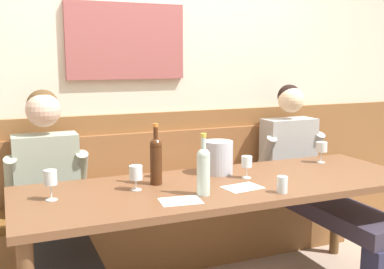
% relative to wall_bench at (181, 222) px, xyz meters
% --- Properties ---
extents(room_wall_back, '(6.80, 0.12, 2.80)m').
position_rel_wall_bench_xyz_m(room_wall_back, '(-0.00, 0.26, 1.12)').
color(room_wall_back, beige).
rests_on(room_wall_back, ground).
extents(wood_wainscot_panel, '(6.80, 0.03, 1.08)m').
position_rel_wall_bench_xyz_m(wood_wainscot_panel, '(0.00, 0.21, 0.26)').
color(wood_wainscot_panel, brown).
rests_on(wood_wainscot_panel, ground).
extents(wall_bench, '(2.68, 0.42, 0.94)m').
position_rel_wall_bench_xyz_m(wall_bench, '(0.00, 0.00, 0.00)').
color(wall_bench, brown).
rests_on(wall_bench, ground).
extents(dining_table, '(2.38, 0.81, 0.76)m').
position_rel_wall_bench_xyz_m(dining_table, '(0.00, -0.69, 0.40)').
color(dining_table, brown).
rests_on(dining_table, ground).
extents(person_center_right_seat, '(0.51, 1.26, 1.29)m').
position_rel_wall_bench_xyz_m(person_center_right_seat, '(-0.93, -0.36, 0.35)').
color(person_center_right_seat, '#28353F').
rests_on(person_center_right_seat, ground).
extents(person_right_seat, '(0.53, 1.26, 1.28)m').
position_rel_wall_bench_xyz_m(person_right_seat, '(0.91, -0.37, 0.33)').
color(person_right_seat, '#26263F').
rests_on(person_right_seat, ground).
extents(ice_bucket, '(0.19, 0.19, 0.21)m').
position_rel_wall_bench_xyz_m(ice_bucket, '(0.07, -0.47, 0.58)').
color(ice_bucket, '#B0B2BE').
rests_on(ice_bucket, dining_table).
extents(wine_bottle_green_tall, '(0.07, 0.07, 0.33)m').
position_rel_wall_bench_xyz_m(wine_bottle_green_tall, '(-0.21, -0.86, 0.62)').
color(wine_bottle_green_tall, '#B8C9BD').
rests_on(wine_bottle_green_tall, dining_table).
extents(wine_bottle_clear_water, '(0.07, 0.07, 0.36)m').
position_rel_wall_bench_xyz_m(wine_bottle_clear_water, '(-0.37, -0.56, 0.63)').
color(wine_bottle_clear_water, '#442210').
rests_on(wine_bottle_clear_water, dining_table).
extents(wine_glass_mid_left, '(0.08, 0.08, 0.15)m').
position_rel_wall_bench_xyz_m(wine_glass_mid_left, '(0.86, -0.48, 0.58)').
color(wine_glass_mid_left, silver).
rests_on(wine_glass_mid_left, dining_table).
extents(wine_glass_right_end, '(0.07, 0.07, 0.14)m').
position_rel_wall_bench_xyz_m(wine_glass_right_end, '(0.18, -0.64, 0.57)').
color(wine_glass_right_end, silver).
rests_on(wine_glass_right_end, dining_table).
extents(wine_glass_center_front, '(0.07, 0.07, 0.16)m').
position_rel_wall_bench_xyz_m(wine_glass_center_front, '(-0.97, -0.65, 0.59)').
color(wine_glass_center_front, silver).
rests_on(wine_glass_center_front, dining_table).
extents(wine_glass_by_bottle, '(0.07, 0.07, 0.14)m').
position_rel_wall_bench_xyz_m(wine_glass_by_bottle, '(-0.51, -0.63, 0.57)').
color(wine_glass_by_bottle, silver).
rests_on(wine_glass_by_bottle, dining_table).
extents(water_tumbler_right, '(0.06, 0.06, 0.09)m').
position_rel_wall_bench_xyz_m(water_tumbler_right, '(0.20, -0.99, 0.52)').
color(water_tumbler_right, silver).
rests_on(water_tumbler_right, dining_table).
extents(water_tumbler_left, '(0.06, 0.06, 0.08)m').
position_rel_wall_bench_xyz_m(water_tumbler_left, '(-0.32, -0.41, 0.51)').
color(water_tumbler_left, silver).
rests_on(water_tumbler_left, dining_table).
extents(tasting_sheet_left_guest, '(0.23, 0.17, 0.00)m').
position_rel_wall_bench_xyz_m(tasting_sheet_left_guest, '(-0.36, -0.92, 0.48)').
color(tasting_sheet_left_guest, white).
rests_on(tasting_sheet_left_guest, dining_table).
extents(tasting_sheet_right_guest, '(0.23, 0.18, 0.00)m').
position_rel_wall_bench_xyz_m(tasting_sheet_right_guest, '(0.05, -0.82, 0.48)').
color(tasting_sheet_right_guest, white).
rests_on(tasting_sheet_right_guest, dining_table).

